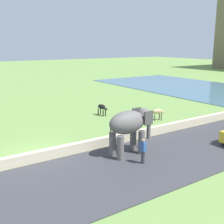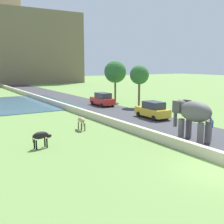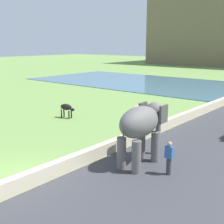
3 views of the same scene
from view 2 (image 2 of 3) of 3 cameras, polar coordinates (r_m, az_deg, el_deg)
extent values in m
plane|color=#6B8E47|center=(16.24, 20.56, -11.19)|extent=(220.00, 220.00, 0.00)
cube|color=#38383D|center=(34.25, -1.27, 0.34)|extent=(7.00, 120.00, 0.06)
cube|color=beige|center=(30.67, -5.47, -0.21)|extent=(0.40, 110.00, 0.69)
cylinder|color=tan|center=(94.92, -20.26, 20.16)|extent=(4.21, 4.21, 6.71)
ellipsoid|color=#605B5B|center=(21.12, 16.56, 0.09)|extent=(1.51, 2.76, 1.50)
cylinder|color=#605B5B|center=(21.64, 13.87, -3.44)|extent=(0.44, 0.44, 1.60)
cylinder|color=#605B5B|center=(22.26, 15.31, -3.14)|extent=(0.44, 0.44, 1.60)
cylinder|color=#605B5B|center=(20.55, 17.52, -4.31)|extent=(0.44, 0.44, 1.60)
cylinder|color=#605B5B|center=(21.20, 18.93, -3.96)|extent=(0.44, 0.44, 1.60)
ellipsoid|color=#605B5B|center=(22.00, 13.72, 1.09)|extent=(1.04, 0.94, 1.10)
cube|color=#484444|center=(21.46, 12.92, 1.01)|extent=(0.15, 0.70, 0.90)
cube|color=#484444|center=(22.35, 15.01, 1.26)|extent=(0.15, 0.70, 0.90)
cylinder|color=#605B5B|center=(22.46, 12.74, -1.00)|extent=(0.28, 0.28, 1.50)
cone|color=silver|center=(22.17, 12.52, 0.06)|extent=(0.14, 0.56, 0.17)
cone|color=silver|center=(22.49, 13.29, 0.16)|extent=(0.14, 0.56, 0.17)
cylinder|color=#484444|center=(20.39, 19.38, -1.39)|extent=(0.08, 0.08, 0.90)
cylinder|color=#33333D|center=(22.71, 19.31, -4.06)|extent=(0.22, 0.22, 0.85)
cube|color=#2D569E|center=(22.56, 19.41, -2.32)|extent=(0.36, 0.22, 0.56)
sphere|color=tan|center=(22.49, 19.47, -1.35)|extent=(0.22, 0.22, 0.22)
cube|color=red|center=(37.99, -1.99, 2.30)|extent=(1.77, 4.03, 0.80)
cube|color=#2D333D|center=(37.73, -1.84, 3.39)|extent=(1.48, 2.23, 0.70)
cylinder|color=black|center=(38.76, -4.00, 1.83)|extent=(0.19, 0.60, 0.60)
cylinder|color=black|center=(39.56, -1.95, 2.01)|extent=(0.19, 0.60, 0.60)
cylinder|color=black|center=(36.53, -2.02, 1.36)|extent=(0.19, 0.60, 0.60)
cylinder|color=black|center=(37.38, 0.11, 1.56)|extent=(0.19, 0.60, 0.60)
cube|color=gold|center=(29.53, 8.19, 0.04)|extent=(1.82, 4.05, 0.80)
cube|color=#2D333D|center=(29.25, 8.47, 1.43)|extent=(1.51, 2.24, 0.70)
cylinder|color=black|center=(30.14, 5.43, -0.48)|extent=(0.20, 0.61, 0.60)
cylinder|color=black|center=(31.09, 7.86, -0.21)|extent=(0.20, 0.61, 0.60)
cylinder|color=black|center=(28.10, 8.52, -1.29)|extent=(0.20, 0.61, 0.60)
cylinder|color=black|center=(29.12, 11.00, -0.97)|extent=(0.20, 0.61, 0.60)
ellipsoid|color=black|center=(19.50, -14.36, -4.61)|extent=(1.15, 0.60, 0.50)
cylinder|color=black|center=(19.94, -13.49, -5.96)|extent=(0.10, 0.10, 0.65)
cylinder|color=black|center=(19.68, -13.08, -6.16)|extent=(0.10, 0.10, 0.65)
cylinder|color=black|center=(19.62, -15.50, -6.31)|extent=(0.10, 0.10, 0.65)
cylinder|color=black|center=(19.35, -15.12, -6.51)|extent=(0.10, 0.10, 0.65)
ellipsoid|color=black|center=(19.81, -12.70, -4.76)|extent=(0.43, 0.30, 0.26)
cone|color=beige|center=(19.84, -12.84, -4.24)|extent=(0.04, 0.04, 0.12)
cone|color=beige|center=(19.69, -12.59, -4.34)|extent=(0.04, 0.04, 0.12)
cylinder|color=black|center=(19.33, -15.78, -5.41)|extent=(0.04, 0.04, 0.45)
ellipsoid|color=tan|center=(24.18, -6.23, -1.59)|extent=(0.57, 1.14, 0.50)
cylinder|color=#493D2C|center=(24.61, -6.84, -2.77)|extent=(0.10, 0.10, 0.65)
cylinder|color=#493D2C|center=(24.70, -6.16, -2.71)|extent=(0.10, 0.10, 0.65)
cylinder|color=#493D2C|center=(23.89, -6.25, -3.14)|extent=(0.10, 0.10, 0.65)
cylinder|color=#493D2C|center=(23.99, -5.56, -3.07)|extent=(0.10, 0.10, 0.65)
ellipsoid|color=tan|center=(24.80, -6.70, -1.67)|extent=(0.29, 0.43, 0.26)
cone|color=beige|center=(24.74, -6.91, -1.30)|extent=(0.04, 0.04, 0.12)
cone|color=beige|center=(24.79, -6.51, -1.27)|extent=(0.04, 0.04, 0.12)
cylinder|color=#493D2C|center=(23.72, -5.80, -2.30)|extent=(0.04, 0.04, 0.45)
cylinder|color=brown|center=(42.28, 0.66, 4.37)|extent=(0.28, 0.28, 3.31)
sphere|color=#2D662D|center=(42.11, 0.67, 8.17)|extent=(3.28, 3.28, 3.28)
cylinder|color=brown|center=(37.40, 5.52, 3.63)|extent=(0.28, 0.28, 3.34)
sphere|color=#2D662D|center=(37.22, 5.58, 7.53)|extent=(2.51, 2.51, 2.51)
camera|label=1|loc=(29.90, 52.78, 8.78)|focal=45.70mm
camera|label=3|loc=(23.66, 53.19, 6.55)|focal=48.42mm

